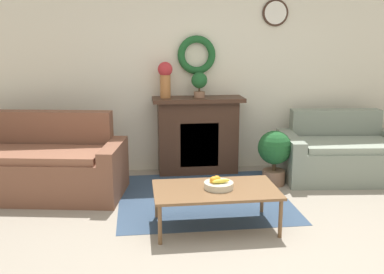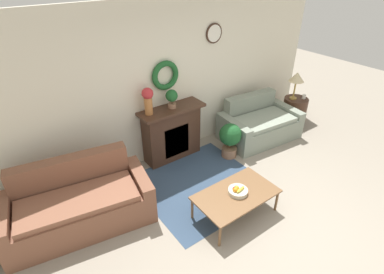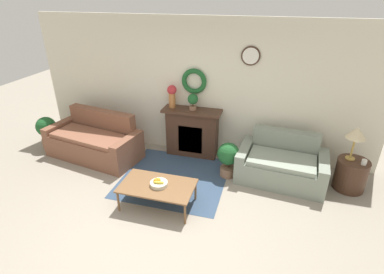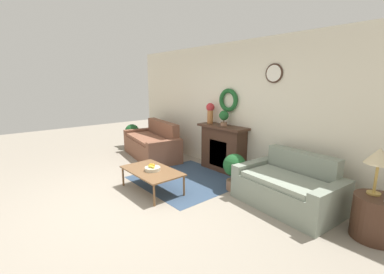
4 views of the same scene
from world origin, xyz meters
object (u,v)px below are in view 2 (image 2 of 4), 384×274
object	(u,v)px
couch_left	(79,205)
potted_plant_on_mantel	(172,97)
fireplace	(172,132)
vase_on_mantel_left	(148,99)
mug	(304,97)
side_table_by_loveseat	(294,110)
coffee_table	(236,195)
loveseat_right	(259,124)
potted_plant_floor_by_loveseat	(230,138)
table_lamp	(297,78)
fruit_bowl	(238,191)

from	to	relation	value
couch_left	potted_plant_on_mantel	world-z (taller)	potted_plant_on_mantel
fireplace	vase_on_mantel_left	world-z (taller)	vase_on_mantel_left
couch_left	mug	bearing A→B (deg)	10.89
mug	vase_on_mantel_left	size ratio (longest dim) A/B	0.20
couch_left	side_table_by_loveseat	bearing A→B (deg)	11.98
coffee_table	couch_left	bearing A→B (deg)	147.94
loveseat_right	potted_plant_floor_by_loveseat	world-z (taller)	loveseat_right
couch_left	table_lamp	bearing A→B (deg)	12.63
couch_left	potted_plant_on_mantel	xyz separation A→B (m)	(1.90, 0.60, 0.86)
mug	potted_plant_floor_by_loveseat	distance (m)	2.21
fireplace	table_lamp	distance (m)	2.93
fireplace	potted_plant_on_mantel	world-z (taller)	potted_plant_on_mantel
loveseat_right	vase_on_mantel_left	bearing A→B (deg)	174.09
side_table_by_loveseat	potted_plant_floor_by_loveseat	size ratio (longest dim) A/B	0.83
fireplace	fruit_bowl	size ratio (longest dim) A/B	4.25
fruit_bowl	fireplace	bearing A→B (deg)	88.28
mug	fruit_bowl	bearing A→B (deg)	-158.43
couch_left	table_lamp	size ratio (longest dim) A/B	3.43
loveseat_right	table_lamp	size ratio (longest dim) A/B	2.72
mug	couch_left	bearing A→B (deg)	-178.99
fireplace	coffee_table	size ratio (longest dim) A/B	1.01
coffee_table	potted_plant_floor_by_loveseat	xyz separation A→B (m)	(0.92, 1.13, 0.05)
fireplace	couch_left	xyz separation A→B (m)	(-1.89, -0.61, -0.18)
fireplace	mug	size ratio (longest dim) A/B	12.96
coffee_table	loveseat_right	bearing A→B (deg)	35.17
mug	vase_on_mantel_left	xyz separation A→B (m)	(-3.45, 0.53, 0.67)
fruit_bowl	potted_plant_on_mantel	size ratio (longest dim) A/B	0.86
couch_left	potted_plant_floor_by_loveseat	size ratio (longest dim) A/B	3.03
loveseat_right	fireplace	bearing A→B (deg)	171.71
coffee_table	potted_plant_on_mantel	world-z (taller)	potted_plant_on_mantel
potted_plant_on_mantel	table_lamp	bearing A→B (deg)	-7.39
couch_left	side_table_by_loveseat	size ratio (longest dim) A/B	3.67
vase_on_mantel_left	potted_plant_floor_by_loveseat	world-z (taller)	vase_on_mantel_left
fireplace	mug	world-z (taller)	fireplace
potted_plant_on_mantel	potted_plant_floor_by_loveseat	world-z (taller)	potted_plant_on_mantel
vase_on_mantel_left	potted_plant_on_mantel	world-z (taller)	vase_on_mantel_left
fruit_bowl	potted_plant_on_mantel	bearing A→B (deg)	87.75
fruit_bowl	coffee_table	bearing A→B (deg)	-178.99
fruit_bowl	potted_plant_floor_by_loveseat	xyz separation A→B (m)	(0.90, 1.13, -0.03)
loveseat_right	coffee_table	distance (m)	2.27
vase_on_mantel_left	side_table_by_loveseat	bearing A→B (deg)	-7.52
coffee_table	fruit_bowl	distance (m)	0.07
loveseat_right	side_table_by_loveseat	bearing A→B (deg)	5.71
table_lamp	potted_plant_on_mantel	xyz separation A→B (m)	(-2.85, 0.37, 0.17)
loveseat_right	potted_plant_on_mantel	world-z (taller)	potted_plant_on_mantel
table_lamp	fireplace	bearing A→B (deg)	172.37
fireplace	potted_plant_floor_by_loveseat	size ratio (longest dim) A/B	1.75
side_table_by_loveseat	table_lamp	xyz separation A→B (m)	(-0.06, 0.05, 0.74)
loveseat_right	potted_plant_floor_by_loveseat	bearing A→B (deg)	-163.93
potted_plant_floor_by_loveseat	coffee_table	bearing A→B (deg)	-129.03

